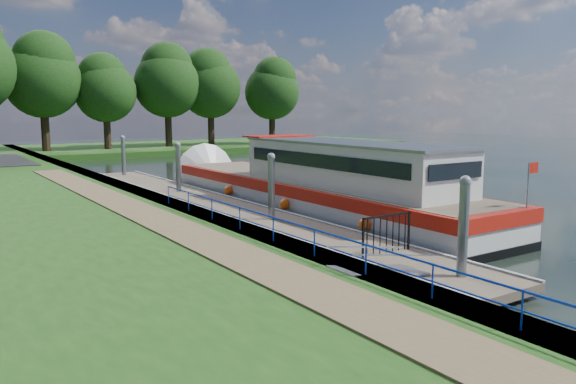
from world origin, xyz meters
TOP-DOWN VIEW (x-y plane):
  - ground at (0.00, 0.00)m, footprint 160.00×160.00m
  - bank_edge at (-2.55, 15.00)m, footprint 1.10×90.00m
  - far_bank at (12.00, 52.00)m, footprint 60.00×18.00m
  - footpath at (-4.40, 8.00)m, footprint 1.60×40.00m
  - blue_fence at (-2.75, 3.00)m, footprint 0.04×18.04m
  - pontoon at (0.00, 13.00)m, footprint 2.50×30.00m
  - mooring_piles at (0.00, 13.00)m, footprint 0.30×27.30m
  - gangway at (-1.85, 0.50)m, footprint 2.58×1.00m
  - gate_panel at (-0.00, 2.20)m, footprint 1.85×0.05m
  - barge at (3.60, 11.23)m, footprint 4.36×21.15m
  - horizon_trees at (-1.61, 48.68)m, footprint 54.38×10.03m

SIDE VIEW (x-z plane):
  - ground at x=0.00m, z-range 0.00..0.00m
  - pontoon at x=0.00m, z-range -0.10..0.46m
  - far_bank at x=12.00m, z-range 0.00..0.60m
  - bank_edge at x=-2.55m, z-range 0.00..0.78m
  - gangway at x=-1.85m, z-range 0.16..1.09m
  - footpath at x=-4.40m, z-range 0.78..0.83m
  - barge at x=3.60m, z-range -1.30..3.48m
  - gate_panel at x=0.00m, z-range 0.57..1.72m
  - mooring_piles at x=0.00m, z-range -0.50..3.05m
  - blue_fence at x=-2.75m, z-range 0.95..1.67m
  - horizon_trees at x=-1.61m, z-range 1.51..14.38m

